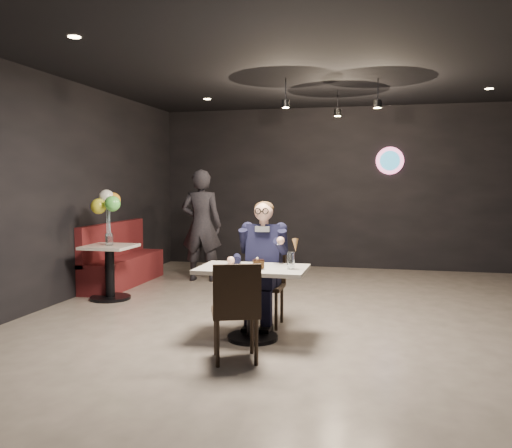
% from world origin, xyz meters
% --- Properties ---
extents(floor, '(9.00, 9.00, 0.00)m').
position_xyz_m(floor, '(0.00, 0.00, 0.00)').
color(floor, gray).
rests_on(floor, ground).
extents(wall_sign, '(0.50, 0.06, 0.50)m').
position_xyz_m(wall_sign, '(0.80, 4.47, 2.00)').
color(wall_sign, pink).
rests_on(wall_sign, floor).
extents(pendant_lights, '(1.40, 1.20, 0.36)m').
position_xyz_m(pendant_lights, '(0.00, 2.00, 2.88)').
color(pendant_lights, black).
rests_on(pendant_lights, floor).
extents(main_table, '(1.10, 0.70, 0.75)m').
position_xyz_m(main_table, '(-0.59, -0.43, 0.38)').
color(main_table, silver).
rests_on(main_table, floor).
extents(chair_far, '(0.42, 0.46, 0.92)m').
position_xyz_m(chair_far, '(-0.59, 0.12, 0.46)').
color(chair_far, black).
rests_on(chair_far, floor).
extents(chair_near, '(0.55, 0.58, 0.92)m').
position_xyz_m(chair_near, '(-0.59, -1.10, 0.46)').
color(chair_near, black).
rests_on(chair_near, floor).
extents(seated_man, '(0.60, 0.80, 1.44)m').
position_xyz_m(seated_man, '(-0.59, 0.12, 0.72)').
color(seated_man, black).
rests_on(seated_man, floor).
extents(dessert_plate, '(0.20, 0.20, 0.01)m').
position_xyz_m(dessert_plate, '(-0.57, -0.53, 0.76)').
color(dessert_plate, white).
rests_on(dessert_plate, main_table).
extents(cake_slice, '(0.13, 0.12, 0.08)m').
position_xyz_m(cake_slice, '(-0.50, -0.54, 0.80)').
color(cake_slice, black).
rests_on(cake_slice, dessert_plate).
extents(mint_leaf, '(0.06, 0.04, 0.01)m').
position_xyz_m(mint_leaf, '(-0.52, -0.57, 0.84)').
color(mint_leaf, '#2F8E2E').
rests_on(mint_leaf, cake_slice).
extents(sundae_glass, '(0.08, 0.08, 0.17)m').
position_xyz_m(sundae_glass, '(-0.19, -0.46, 0.84)').
color(sundae_glass, silver).
rests_on(sundae_glass, main_table).
extents(wafer_cone, '(0.08, 0.08, 0.13)m').
position_xyz_m(wafer_cone, '(-0.14, -0.50, 0.99)').
color(wafer_cone, '#B07548').
rests_on(wafer_cone, sundae_glass).
extents(booth_bench, '(0.49, 1.96, 0.98)m').
position_xyz_m(booth_bench, '(-3.25, 1.97, 0.49)').
color(booth_bench, '#48120F').
rests_on(booth_bench, floor).
extents(side_table, '(0.64, 0.64, 0.79)m').
position_xyz_m(side_table, '(-2.95, 0.97, 0.40)').
color(side_table, silver).
rests_on(side_table, floor).
extents(balloon_vase, '(0.11, 0.11, 0.16)m').
position_xyz_m(balloon_vase, '(-2.95, 0.97, 0.83)').
color(balloon_vase, silver).
rests_on(balloon_vase, side_table).
extents(balloon_bunch, '(0.38, 0.38, 0.63)m').
position_xyz_m(balloon_bunch, '(-2.95, 0.97, 1.22)').
color(balloon_bunch, yellow).
rests_on(balloon_bunch, balloon_vase).
extents(passerby, '(0.70, 0.49, 1.82)m').
position_xyz_m(passerby, '(-2.18, 2.60, 0.91)').
color(passerby, black).
rests_on(passerby, floor).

